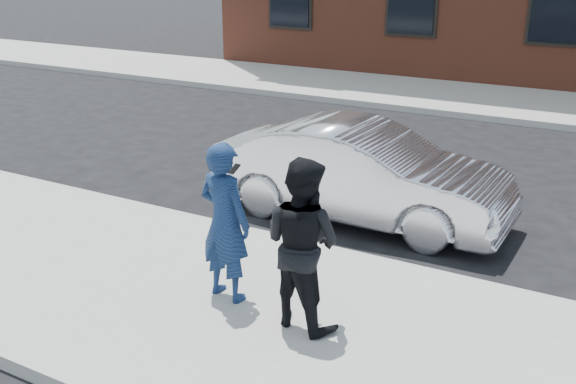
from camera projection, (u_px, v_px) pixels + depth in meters
The scene contains 8 objects.
ground at pixel (311, 328), 6.74m from camera, with size 100.00×100.00×0.00m, color black.
near_sidewalk at pixel (300, 334), 6.51m from camera, with size 50.00×3.50×0.15m, color gray.
near_curb at pixel (372, 262), 7.98m from camera, with size 50.00×0.10×0.15m, color #999691.
far_sidewalk at pixel (531, 105), 15.93m from camera, with size 50.00×3.50×0.15m, color gray.
far_curb at pixel (514, 121), 14.45m from camera, with size 50.00×0.10×0.15m, color #999691.
silver_sedan at pixel (361, 173), 9.24m from camera, with size 1.43×4.10×1.35m, color silver.
man_hoodie at pixel (225, 222), 6.78m from camera, with size 0.66×0.53×1.67m.
man_peacoat at pixel (302, 243), 6.29m from camera, with size 0.92×0.78×1.68m.
Camera 1 is at (2.67, -5.23, 3.59)m, focal length 42.00 mm.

